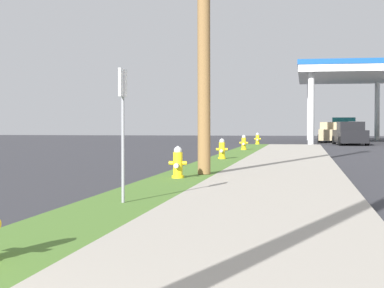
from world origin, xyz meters
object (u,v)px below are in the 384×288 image
(street_sign_post, at_px, (123,107))
(car_tan_by_far_pump, at_px, (330,133))
(car_black_by_near_pump, at_px, (350,134))
(fire_hydrant_second, at_px, (178,164))
(fire_hydrant_fourth, at_px, (244,143))
(fire_hydrant_third, at_px, (222,150))
(fire_hydrant_fifth, at_px, (258,139))
(truck_teal_at_forecourt, at_px, (344,130))

(street_sign_post, bearing_deg, car_tan_by_far_pump, 83.36)
(car_black_by_near_pump, distance_m, car_tan_by_far_pump, 7.08)
(fire_hydrant_second, height_order, fire_hydrant_fourth, same)
(fire_hydrant_fourth, relative_size, street_sign_post, 0.35)
(car_tan_by_far_pump, bearing_deg, street_sign_post, -96.64)
(fire_hydrant_third, xyz_separation_m, street_sign_post, (0.12, -13.36, 1.19))
(fire_hydrant_third, distance_m, fire_hydrant_fifth, 17.92)
(fire_hydrant_fifth, relative_size, car_black_by_near_pump, 0.16)
(car_black_by_near_pump, height_order, car_tan_by_far_pump, same)
(fire_hydrant_second, relative_size, truck_teal_at_forecourt, 0.14)
(fire_hydrant_fourth, distance_m, fire_hydrant_fifth, 9.25)
(fire_hydrant_third, distance_m, fire_hydrant_fourth, 8.67)
(fire_hydrant_second, height_order, car_tan_by_far_pump, car_tan_by_far_pump)
(truck_teal_at_forecourt, bearing_deg, fire_hydrant_fourth, -104.79)
(street_sign_post, bearing_deg, fire_hydrant_fifth, 90.19)
(fire_hydrant_third, bearing_deg, fire_hydrant_fourth, 90.05)
(fire_hydrant_fourth, bearing_deg, fire_hydrant_second, -89.78)
(street_sign_post, xyz_separation_m, truck_teal_at_forecourt, (6.11, 45.65, -0.72))
(fire_hydrant_fifth, height_order, street_sign_post, street_sign_post)
(fire_hydrant_third, xyz_separation_m, car_tan_by_far_pump, (4.98, 28.42, 0.28))
(fire_hydrant_fourth, distance_m, car_tan_by_far_pump, 20.38)
(fire_hydrant_third, bearing_deg, fire_hydrant_second, -89.62)
(truck_teal_at_forecourt, bearing_deg, fire_hydrant_third, -100.92)
(fire_hydrant_third, relative_size, truck_teal_at_forecourt, 0.14)
(car_tan_by_far_pump, bearing_deg, truck_teal_at_forecourt, 72.08)
(fire_hydrant_third, relative_size, car_tan_by_far_pump, 0.16)
(car_tan_by_far_pump, relative_size, truck_teal_at_forecourt, 0.83)
(fire_hydrant_fifth, bearing_deg, fire_hydrant_fourth, -90.14)
(fire_hydrant_second, relative_size, fire_hydrant_third, 1.00)
(fire_hydrant_fourth, height_order, car_tan_by_far_pump, car_tan_by_far_pump)
(street_sign_post, xyz_separation_m, car_black_by_near_pump, (5.90, 34.79, -0.91))
(fire_hydrant_fourth, distance_m, truck_teal_at_forecourt, 24.43)
(car_black_by_near_pump, bearing_deg, fire_hydrant_third, -105.68)
(truck_teal_at_forecourt, bearing_deg, car_tan_by_far_pump, -107.92)
(car_black_by_near_pump, relative_size, car_tan_by_far_pump, 1.02)
(car_black_by_near_pump, relative_size, truck_teal_at_forecourt, 0.84)
(fire_hydrant_second, bearing_deg, truck_teal_at_forecourt, 81.41)
(fire_hydrant_fifth, distance_m, car_tan_by_far_pump, 11.62)
(street_sign_post, distance_m, truck_teal_at_forecourt, 46.06)
(street_sign_post, xyz_separation_m, car_tan_by_far_pump, (4.86, 41.79, -0.91))
(fire_hydrant_fourth, distance_m, street_sign_post, 22.06)
(fire_hydrant_second, height_order, car_black_by_near_pump, car_black_by_near_pump)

